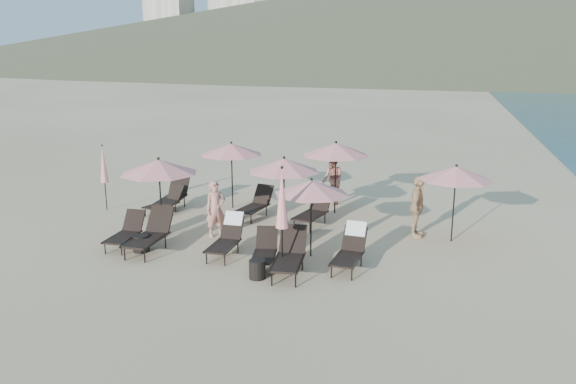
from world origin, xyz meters
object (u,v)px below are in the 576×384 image
(umbrella_open_5, at_px, (456,173))
(side_table_0, at_px, (141,243))
(lounger_6, at_px, (173,195))
(umbrella_open_0, at_px, (159,167))
(umbrella_open_3, at_px, (231,149))
(umbrella_open_1, at_px, (284,165))
(beachgoer_a, at_px, (216,209))
(beachgoer_b, at_px, (332,180))
(lounger_7, at_px, (165,201))
(umbrella_closed_0, at_px, (282,199))
(lounger_4, at_px, (289,255))
(lounger_3, at_px, (265,250))
(side_table_1, at_px, (257,269))
(lounger_2, at_px, (227,237))
(beachgoer_c, at_px, (417,207))
(lounger_5, at_px, (350,249))
(umbrella_closed_1, at_px, (103,165))
(lounger_1, at_px, (150,233))
(lounger_9, at_px, (314,210))
(umbrella_open_2, at_px, (311,187))
(lounger_8, at_px, (256,204))
(umbrella_open_4, at_px, (336,149))
(lounger_0, at_px, (126,232))

(umbrella_open_5, bearing_deg, side_table_0, -158.76)
(side_table_0, bearing_deg, lounger_6, 105.33)
(umbrella_open_0, bearing_deg, umbrella_open_3, 78.15)
(umbrella_open_3, height_order, side_table_0, umbrella_open_3)
(umbrella_open_1, bearing_deg, umbrella_open_3, 138.68)
(beachgoer_a, bearing_deg, beachgoer_b, 15.59)
(lounger_7, bearing_deg, umbrella_closed_0, -19.83)
(lounger_4, distance_m, lounger_7, 6.77)
(lounger_3, bearing_deg, side_table_1, -95.06)
(lounger_4, height_order, umbrella_open_0, umbrella_open_0)
(lounger_2, relative_size, beachgoer_c, 0.91)
(lounger_5, xyz_separation_m, side_table_1, (-2.00, -1.32, -0.26))
(umbrella_open_0, relative_size, side_table_1, 5.26)
(side_table_0, relative_size, beachgoer_a, 0.27)
(side_table_1, bearing_deg, umbrella_closed_1, 147.80)
(lounger_1, distance_m, side_table_1, 3.58)
(lounger_1, xyz_separation_m, umbrella_closed_1, (-3.51, 3.28, 1.08))
(lounger_9, relative_size, umbrella_open_2, 0.86)
(lounger_9, bearing_deg, beachgoer_a, -130.09)
(umbrella_open_3, bearing_deg, beachgoer_b, 23.82)
(umbrella_open_0, bearing_deg, lounger_5, -8.19)
(lounger_2, height_order, beachgoer_c, beachgoer_c)
(lounger_8, relative_size, umbrella_closed_0, 0.65)
(lounger_5, xyz_separation_m, umbrella_open_1, (-2.37, 2.27, 1.56))
(umbrella_open_5, distance_m, beachgoer_b, 5.25)
(umbrella_open_2, xyz_separation_m, beachgoer_a, (-3.06, 0.89, -1.04))
(umbrella_open_1, height_order, umbrella_open_5, umbrella_open_1)
(lounger_6, distance_m, umbrella_open_4, 5.79)
(umbrella_open_5, bearing_deg, umbrella_open_2, -147.76)
(umbrella_open_3, xyz_separation_m, umbrella_closed_0, (3.31, -5.23, -0.21))
(lounger_0, height_order, lounger_4, lounger_4)
(lounger_0, xyz_separation_m, side_table_1, (4.25, -1.22, -0.19))
(lounger_2, height_order, lounger_6, lounger_6)
(lounger_5, xyz_separation_m, lounger_7, (-6.79, 3.24, -0.09))
(umbrella_open_2, xyz_separation_m, beachgoer_c, (2.58, 2.41, -0.97))
(lounger_0, relative_size, umbrella_open_5, 0.70)
(umbrella_open_1, bearing_deg, lounger_6, 160.75)
(lounger_1, xyz_separation_m, lounger_3, (3.31, -0.19, -0.10))
(lounger_3, bearing_deg, lounger_8, 100.67)
(side_table_1, distance_m, beachgoer_a, 3.54)
(lounger_6, height_order, umbrella_open_1, umbrella_open_1)
(lounger_3, bearing_deg, lounger_1, 165.48)
(lounger_8, relative_size, side_table_0, 3.84)
(lounger_1, bearing_deg, lounger_6, 108.11)
(lounger_8, xyz_separation_m, umbrella_open_1, (1.35, -1.34, 1.60))
(lounger_8, distance_m, umbrella_open_0, 3.77)
(lounger_4, bearing_deg, umbrella_open_2, 74.20)
(beachgoer_c, bearing_deg, umbrella_open_3, 81.20)
(lounger_8, xyz_separation_m, beachgoer_c, (5.16, -0.70, 0.46))
(umbrella_open_5, bearing_deg, lounger_0, -161.80)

